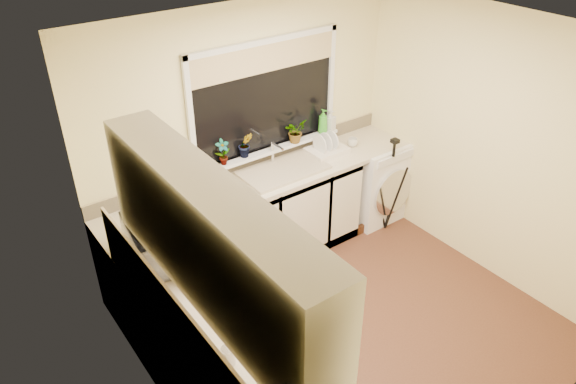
{
  "coord_description": "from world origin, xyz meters",
  "views": [
    {
      "loc": [
        -2.42,
        -2.45,
        3.45
      ],
      "look_at": [
        -0.22,
        0.55,
        1.15
      ],
      "focal_mm": 34.07,
      "sensor_mm": 36.0,
      "label": 1
    }
  ],
  "objects": [
    {
      "name": "plant_a",
      "position": [
        -0.32,
        1.41,
        1.17
      ],
      "size": [
        0.14,
        0.1,
        0.25
      ],
      "primitive_type": "imported",
      "rotation": [
        0.0,
        0.0,
        -0.07
      ],
      "color": "#999999",
      "rests_on": "windowsill"
    },
    {
      "name": "wall_right",
      "position": [
        1.6,
        0.0,
        1.23
      ],
      "size": [
        0.0,
        3.0,
        3.0
      ],
      "primitive_type": "plane",
      "rotation": [
        1.57,
        0.0,
        -1.57
      ],
      "color": "#FAECA6",
      "rests_on": "ground"
    },
    {
      "name": "plant_d",
      "position": [
        0.49,
        1.4,
        1.16
      ],
      "size": [
        0.25,
        0.23,
        0.23
      ],
      "primitive_type": "imported",
      "rotation": [
        0.0,
        0.0,
        0.31
      ],
      "color": "#999999",
      "rests_on": "windowsill"
    },
    {
      "name": "laptop",
      "position": [
        -0.73,
        1.22,
        0.96
      ],
      "size": [
        0.33,
        0.29,
        0.23
      ],
      "rotation": [
        0.0,
        0.0,
        0.07
      ],
      "color": "#9D9CA4",
      "rests_on": "worktop_back"
    },
    {
      "name": "steel_jar",
      "position": [
        -1.4,
        -0.46,
        0.96
      ],
      "size": [
        0.09,
        0.09,
        0.12
      ],
      "primitive_type": "cylinder",
      "color": "silver",
      "rests_on": "worktop_left"
    },
    {
      "name": "tripod",
      "position": [
        1.29,
        0.83,
        0.53
      ],
      "size": [
        0.64,
        0.64,
        1.07
      ],
      "primitive_type": null,
      "rotation": [
        0.0,
        0.0,
        0.28
      ],
      "color": "black",
      "rests_on": "floor"
    },
    {
      "name": "window_glass",
      "position": [
        0.2,
        1.49,
        1.55
      ],
      "size": [
        1.5,
        0.02,
        1.0
      ],
      "primitive_type": "cube",
      "color": "black",
      "rests_on": "wall_back"
    },
    {
      "name": "wall_front",
      "position": [
        0.0,
        -1.5,
        1.23
      ],
      "size": [
        3.2,
        0.0,
        3.2
      ],
      "primitive_type": "plane",
      "rotation": [
        -1.57,
        0.0,
        0.0
      ],
      "color": "#FAECA6",
      "rests_on": "ground"
    },
    {
      "name": "worktop_back",
      "position": [
        0.0,
        1.2,
        0.88
      ],
      "size": [
        3.2,
        0.6,
        0.04
      ],
      "primitive_type": "cube",
      "color": "beige",
      "rests_on": "base_cabinet_back"
    },
    {
      "name": "worktop_left",
      "position": [
        -1.3,
        -0.3,
        0.88
      ],
      "size": [
        0.6,
        2.4,
        0.04
      ],
      "primitive_type": "cube",
      "color": "beige",
      "rests_on": "base_cabinet_left"
    },
    {
      "name": "kettle",
      "position": [
        -1.21,
        0.33,
        1.01
      ],
      "size": [
        0.17,
        0.17,
        0.22
      ],
      "primitive_type": "cylinder",
      "color": "white",
      "rests_on": "worktop_left"
    },
    {
      "name": "sink",
      "position": [
        0.2,
        1.2,
        0.91
      ],
      "size": [
        0.82,
        0.46,
        0.03
      ],
      "primitive_type": "cube",
      "color": "tan",
      "rests_on": "worktop_back"
    },
    {
      "name": "windowsill",
      "position": [
        0.2,
        1.43,
        1.04
      ],
      "size": [
        1.6,
        0.14,
        0.03
      ],
      "primitive_type": "cube",
      "color": "white",
      "rests_on": "wall_back"
    },
    {
      "name": "wall_left",
      "position": [
        -1.6,
        0.0,
        1.23
      ],
      "size": [
        0.0,
        3.0,
        3.0
      ],
      "primitive_type": "plane",
      "rotation": [
        1.57,
        0.0,
        1.57
      ],
      "color": "#FAECA6",
      "rests_on": "ground"
    },
    {
      "name": "wall_back",
      "position": [
        0.0,
        1.5,
        1.23
      ],
      "size": [
        3.2,
        0.0,
        3.2
      ],
      "primitive_type": "plane",
      "rotation": [
        1.57,
        0.0,
        0.0
      ],
      "color": "#FAECA6",
      "rests_on": "ground"
    },
    {
      "name": "ceiling",
      "position": [
        0.0,
        0.0,
        2.45
      ],
      "size": [
        3.2,
        3.2,
        0.0
      ],
      "primitive_type": "plane",
      "rotation": [
        3.14,
        0.0,
        0.0
      ],
      "color": "white",
      "rests_on": "ground"
    },
    {
      "name": "dish_rack",
      "position": [
        0.77,
        1.24,
        0.93
      ],
      "size": [
        0.39,
        0.29,
        0.06
      ],
      "primitive_type": "cube",
      "rotation": [
        0.0,
        0.0,
        -0.01
      ],
      "color": "silver",
      "rests_on": "worktop_back"
    },
    {
      "name": "window_blind",
      "position": [
        0.2,
        1.46,
        1.92
      ],
      "size": [
        1.5,
        0.02,
        0.25
      ],
      "primitive_type": "cube",
      "color": "tan",
      "rests_on": "wall_back"
    },
    {
      "name": "splashback_back",
      "position": [
        0.0,
        1.49,
        0.97
      ],
      "size": [
        3.2,
        0.02,
        0.14
      ],
      "primitive_type": "cube",
      "color": "beige",
      "rests_on": "wall_back"
    },
    {
      "name": "microwave",
      "position": [
        -1.3,
        0.67,
        1.06
      ],
      "size": [
        0.45,
        0.61,
        0.31
      ],
      "primitive_type": "imported",
      "rotation": [
        0.0,
        0.0,
        1.45
      ],
      "color": "white",
      "rests_on": "worktop_left"
    },
    {
      "name": "soap_bottle_green",
      "position": [
        0.83,
        1.4,
        1.18
      ],
      "size": [
        0.13,
        0.13,
        0.25
      ],
      "primitive_type": "imported",
      "rotation": [
        0.0,
        0.0,
        0.38
      ],
      "color": "green",
      "rests_on": "windowsill"
    },
    {
      "name": "splashback_left",
      "position": [
        -1.59,
        -0.3,
        1.12
      ],
      "size": [
        0.02,
        2.4,
        0.45
      ],
      "primitive_type": "cube",
      "color": "beige",
      "rests_on": "wall_left"
    },
    {
      "name": "floor",
      "position": [
        0.0,
        0.0,
        0.0
      ],
      "size": [
        3.2,
        3.2,
        0.0
      ],
      "primitive_type": "plane",
      "color": "brown",
      "rests_on": "ground"
    },
    {
      "name": "plant_b",
      "position": [
        -0.07,
        1.42,
        1.17
      ],
      "size": [
        0.17,
        0.15,
        0.25
      ],
      "primitive_type": "imported",
      "rotation": [
        0.0,
        0.0,
        -0.36
      ],
      "color": "#999999",
      "rests_on": "windowsill"
    },
    {
      "name": "base_cabinet_back",
      "position": [
        -0.33,
        1.2,
        0.43
      ],
      "size": [
        2.55,
        0.6,
        0.86
      ],
      "primitive_type": "cube",
      "color": "silver",
      "rests_on": "floor"
    },
    {
      "name": "washing_machine",
      "position": [
        1.36,
        1.16,
        0.45
      ],
      "size": [
        0.64,
        0.62,
        0.9
      ],
      "primitive_type": "cube",
      "rotation": [
        0.0,
        0.0,
        0.0
      ],
      "color": "white",
      "rests_on": "floor"
    },
    {
      "name": "soap_bottle_clear",
      "position": [
        0.93,
        1.41,
        1.16
      ],
      "size": [
        0.12,
        0.12,
        0.21
      ],
      "primitive_type": "imported",
      "rotation": [
        0.0,
        0.0,
        0.32
      ],
      "color": "#999999",
      "rests_on": "windowsill"
    },
    {
      "name": "cup_back",
      "position": [
        1.08,
        1.21,
        0.94
      ],
      "size": [
        0.14,
        0.14,
        0.09
      ],
      "primitive_type": "imported",
      "rotation": [
        0.0,
        0.0,
        -0.34
      ],
      "color": "silver",
      "rests_on": "worktop_back"
    },
    {
      "name": "faucet",
      "position": [
        0.2,
        1.38,
        1.02
      ],
      "size": [
        0.03,
        0.03,
        0.24
      ],
      "primitive_type": "cylinder",
      "color": "silver",
      "rests_on": "worktop_back"
    },
    {
      "name": "upper_cabinet",
      "position": [
        -1.44,
        -0.45,
        1.8
      ],
      "size": [
        0.28,
        1.9,
        0.7
      ],
      "primitive_type": "cube",
      "color": "silver",
      "rests_on": "wall_left"
    }
  ]
}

